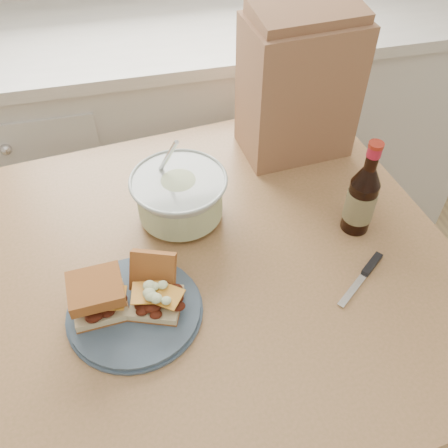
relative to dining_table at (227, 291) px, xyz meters
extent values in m
cube|color=silver|center=(-0.04, 0.95, -0.26)|extent=(2.40, 0.60, 0.90)
cube|color=silver|center=(-0.04, 0.95, 0.21)|extent=(2.50, 0.64, 0.04)
cube|color=#B27D54|center=(0.00, 0.00, 0.10)|extent=(1.10, 1.10, 0.04)
cube|color=#B27D54|center=(-0.49, 0.39, -0.32)|extent=(0.07, 0.07, 0.79)
cube|color=#B27D54|center=(0.39, 0.49, -0.32)|extent=(0.07, 0.07, 0.79)
cylinder|color=#42566C|center=(-0.21, -0.10, 0.13)|extent=(0.27, 0.27, 0.02)
cube|color=beige|center=(-0.28, -0.08, 0.15)|extent=(0.11, 0.10, 0.02)
cube|color=gold|center=(-0.28, -0.08, 0.18)|extent=(0.07, 0.07, 0.00)
cube|color=#9F572A|center=(-0.28, -0.08, 0.20)|extent=(0.11, 0.10, 0.03)
cube|color=beige|center=(-0.17, -0.10, 0.15)|extent=(0.12, 0.12, 0.02)
cube|color=gold|center=(-0.17, -0.10, 0.18)|extent=(0.07, 0.07, 0.00)
cube|color=#9F572A|center=(-0.17, -0.04, 0.18)|extent=(0.11, 0.09, 0.08)
cone|color=#B7C5BF|center=(-0.08, 0.16, 0.18)|extent=(0.22, 0.22, 0.11)
cylinder|color=white|center=(-0.08, 0.16, 0.17)|extent=(0.20, 0.20, 0.07)
torus|color=#B7C5BF|center=(-0.08, 0.16, 0.23)|extent=(0.22, 0.22, 0.01)
cylinder|color=silver|center=(-0.10, 0.19, 0.27)|extent=(0.06, 0.08, 0.15)
cylinder|color=black|center=(0.31, 0.03, 0.19)|extent=(0.06, 0.06, 0.14)
cone|color=black|center=(0.31, 0.03, 0.28)|extent=(0.06, 0.06, 0.04)
cylinder|color=black|center=(0.31, 0.03, 0.33)|extent=(0.03, 0.03, 0.06)
cylinder|color=#B31732|center=(0.31, 0.03, 0.34)|extent=(0.03, 0.03, 0.02)
cylinder|color=#AA2D1F|center=(0.31, 0.03, 0.36)|extent=(0.03, 0.03, 0.01)
cylinder|color=#30391C|center=(0.31, 0.03, 0.19)|extent=(0.07, 0.07, 0.08)
cube|color=silver|center=(0.24, -0.14, 0.13)|extent=(0.10, 0.09, 0.00)
cube|color=black|center=(0.30, -0.09, 0.13)|extent=(0.06, 0.06, 0.01)
cube|color=#966748|center=(0.27, 0.35, 0.30)|extent=(0.29, 0.20, 0.36)
camera|label=1|loc=(-0.17, -0.69, 0.98)|focal=40.00mm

